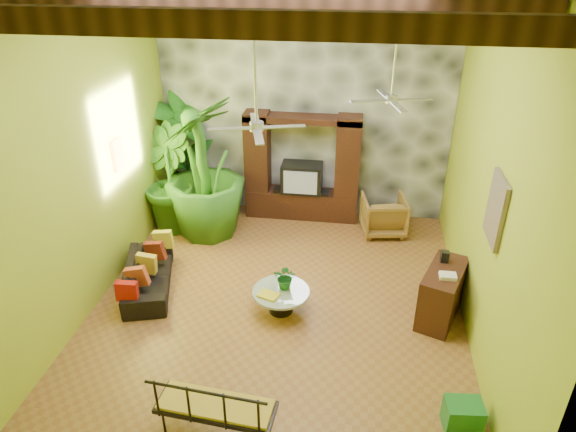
% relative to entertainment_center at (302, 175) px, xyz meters
% --- Properties ---
extents(ground, '(7.00, 7.00, 0.00)m').
position_rel_entertainment_center_xyz_m(ground, '(0.00, -3.14, -0.97)').
color(ground, brown).
rests_on(ground, ground).
extents(back_wall, '(6.00, 0.02, 5.00)m').
position_rel_entertainment_center_xyz_m(back_wall, '(0.00, 0.36, 1.53)').
color(back_wall, '#A7B729').
rests_on(back_wall, ground).
extents(left_wall, '(0.02, 7.00, 5.00)m').
position_rel_entertainment_center_xyz_m(left_wall, '(-3.00, -3.14, 1.53)').
color(left_wall, '#A7B729').
rests_on(left_wall, ground).
extents(right_wall, '(0.02, 7.00, 5.00)m').
position_rel_entertainment_center_xyz_m(right_wall, '(3.00, -3.14, 1.53)').
color(right_wall, '#A7B729').
rests_on(right_wall, ground).
extents(stone_accent_wall, '(5.98, 0.10, 4.98)m').
position_rel_entertainment_center_xyz_m(stone_accent_wall, '(0.00, 0.30, 1.53)').
color(stone_accent_wall, '#34373B').
rests_on(stone_accent_wall, ground).
extents(entertainment_center, '(2.40, 0.55, 2.30)m').
position_rel_entertainment_center_xyz_m(entertainment_center, '(0.00, 0.00, 0.00)').
color(entertainment_center, black).
rests_on(entertainment_center, ground).
extents(ceiling_fan_front, '(1.28, 1.28, 1.86)m').
position_rel_entertainment_center_xyz_m(ceiling_fan_front, '(-0.20, -3.54, 2.44)').
color(ceiling_fan_front, '#B1B2B6').
rests_on(ceiling_fan_front, ceiling).
extents(ceiling_fan_back, '(1.28, 1.28, 1.86)m').
position_rel_entertainment_center_xyz_m(ceiling_fan_back, '(1.60, -1.94, 2.44)').
color(ceiling_fan_back, '#B1B2B6').
rests_on(ceiling_fan_back, ceiling).
extents(wall_art_mask, '(0.06, 0.32, 0.55)m').
position_rel_entertainment_center_xyz_m(wall_art_mask, '(-2.96, -2.14, 1.13)').
color(wall_art_mask, gold).
rests_on(wall_art_mask, left_wall).
extents(wall_art_painting, '(0.06, 0.70, 0.90)m').
position_rel_entertainment_center_xyz_m(wall_art_painting, '(2.96, -3.74, 1.33)').
color(wall_art_painting, '#235781').
rests_on(wall_art_painting, right_wall).
extents(sofa, '(1.20, 1.95, 0.53)m').
position_rel_entertainment_center_xyz_m(sofa, '(-2.30, -3.02, -0.70)').
color(sofa, black).
rests_on(sofa, ground).
extents(wicker_armchair, '(0.99, 1.01, 0.80)m').
position_rel_entertainment_center_xyz_m(wicker_armchair, '(1.75, -0.47, -0.57)').
color(wicker_armchair, olive).
rests_on(wicker_armchair, ground).
extents(tall_plant_a, '(1.73, 1.60, 2.72)m').
position_rel_entertainment_center_xyz_m(tall_plant_a, '(-2.56, 0.01, 0.40)').
color(tall_plant_a, '#1D5E18').
rests_on(tall_plant_a, ground).
extents(tall_plant_b, '(1.50, 1.54, 2.18)m').
position_rel_entertainment_center_xyz_m(tall_plant_b, '(-2.65, -0.89, 0.13)').
color(tall_plant_b, '#2C631A').
rests_on(tall_plant_b, ground).
extents(tall_plant_c, '(1.94, 1.94, 2.83)m').
position_rel_entertainment_center_xyz_m(tall_plant_c, '(-1.82, -0.99, 0.45)').
color(tall_plant_c, '#2E6A1B').
rests_on(tall_plant_c, ground).
extents(coffee_table, '(0.92, 0.92, 0.40)m').
position_rel_entertainment_center_xyz_m(coffee_table, '(0.07, -3.33, -0.71)').
color(coffee_table, black).
rests_on(coffee_table, ground).
extents(centerpiece_plant, '(0.40, 0.36, 0.41)m').
position_rel_entertainment_center_xyz_m(centerpiece_plant, '(0.14, -3.23, -0.36)').
color(centerpiece_plant, '#17581B').
rests_on(centerpiece_plant, coffee_table).
extents(yellow_tray, '(0.37, 0.32, 0.03)m').
position_rel_entertainment_center_xyz_m(yellow_tray, '(-0.10, -3.49, -0.55)').
color(yellow_tray, yellow).
rests_on(yellow_tray, coffee_table).
extents(iron_bench, '(1.47, 0.63, 0.57)m').
position_rel_entertainment_center_xyz_m(iron_bench, '(-0.32, -5.86, -0.42)').
color(iron_bench, black).
rests_on(iron_bench, ground).
extents(side_console, '(0.87, 1.22, 0.89)m').
position_rel_entertainment_center_xyz_m(side_console, '(2.61, -3.10, -0.52)').
color(side_console, '#341D10').
rests_on(side_console, ground).
extents(green_bin, '(0.48, 0.38, 0.39)m').
position_rel_entertainment_center_xyz_m(green_bin, '(2.65, -5.26, -0.77)').
color(green_bin, '#1C6C23').
rests_on(green_bin, ground).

